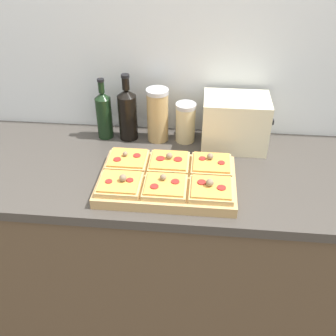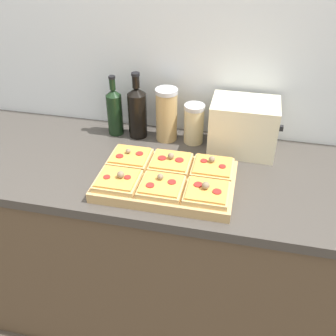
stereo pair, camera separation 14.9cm
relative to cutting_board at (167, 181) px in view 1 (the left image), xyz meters
The scene contains 14 objects.
wall_back 0.57m from the cutting_board, 98.25° to the left, with size 6.00×0.06×2.50m.
kitchen_counter 0.50m from the cutting_board, 119.74° to the left, with size 2.63×0.67×0.93m.
cutting_board is the anchor object (origin of this frame).
pizza_slice_back_left 0.19m from the cutting_board, 154.58° to the left, with size 0.16×0.15×0.05m.
pizza_slice_back_center 0.09m from the cutting_board, 90.00° to the left, with size 0.16×0.15×0.05m.
pizza_slice_back_right 0.19m from the cutting_board, 25.58° to the left, with size 0.16×0.15×0.05m.
pizza_slice_front_left 0.19m from the cutting_board, 154.51° to the right, with size 0.16×0.15×0.06m.
pizza_slice_front_center 0.09m from the cutting_board, 90.14° to the right, with size 0.16×0.15×0.05m.
pizza_slice_front_right 0.19m from the cutting_board, 25.43° to the right, with size 0.16×0.15×0.06m.
olive_oil_bottle 0.48m from the cutting_board, 132.65° to the left, with size 0.07×0.07×0.28m.
wine_bottle 0.42m from the cutting_board, 121.42° to the left, with size 0.08×0.08×0.30m.
grain_jar_tall 0.37m from the cutting_board, 102.50° to the left, with size 0.10×0.10×0.24m.
grain_jar_short 0.35m from the cutting_board, 82.24° to the left, with size 0.09×0.09×0.18m.
toaster_oven 0.42m from the cutting_board, 51.05° to the left, with size 0.30×0.20×0.23m.
Camera 1 is at (0.19, -0.99, 1.84)m, focal length 42.00 mm.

